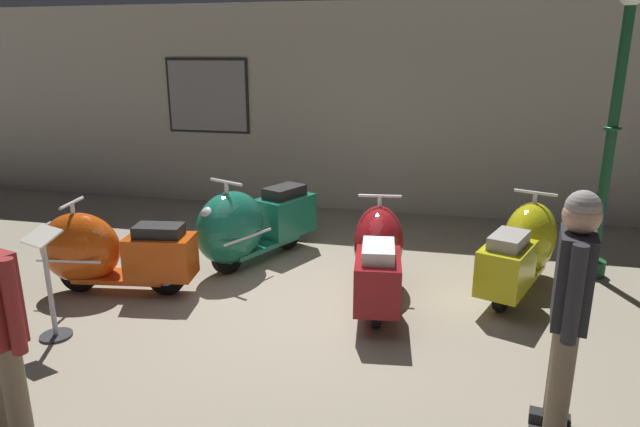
{
  "coord_description": "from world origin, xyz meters",
  "views": [
    {
      "loc": [
        1.31,
        -4.84,
        2.46
      ],
      "look_at": [
        0.01,
        0.83,
        0.77
      ],
      "focal_mm": 31.0,
      "sensor_mm": 36.0,
      "label": 1
    }
  ],
  "objects_px": {
    "scooter_2": "(378,254)",
    "info_stanchion": "(50,294)",
    "scooter_0": "(105,252)",
    "visitor_0": "(570,301)",
    "lamppost": "(612,132)",
    "scooter_3": "(523,247)",
    "scooter_1": "(248,225)"
  },
  "relations": [
    {
      "from": "scooter_1",
      "to": "scooter_3",
      "type": "height_order",
      "value": "scooter_1"
    },
    {
      "from": "info_stanchion",
      "to": "visitor_0",
      "type": "bearing_deg",
      "value": -5.82
    },
    {
      "from": "scooter_1",
      "to": "info_stanchion",
      "type": "relative_size",
      "value": 1.81
    },
    {
      "from": "lamppost",
      "to": "visitor_0",
      "type": "xyz_separation_m",
      "value": [
        -0.92,
        -3.07,
        -0.68
      ]
    },
    {
      "from": "scooter_1",
      "to": "lamppost",
      "type": "xyz_separation_m",
      "value": [
        3.97,
        0.56,
        1.15
      ]
    },
    {
      "from": "scooter_2",
      "to": "info_stanchion",
      "type": "relative_size",
      "value": 1.69
    },
    {
      "from": "scooter_2",
      "to": "scooter_3",
      "type": "distance_m",
      "value": 1.59
    },
    {
      "from": "scooter_2",
      "to": "scooter_3",
      "type": "relative_size",
      "value": 1.0
    },
    {
      "from": "scooter_1",
      "to": "lamppost",
      "type": "relative_size",
      "value": 0.58
    },
    {
      "from": "visitor_0",
      "to": "scooter_3",
      "type": "bearing_deg",
      "value": -82.18
    },
    {
      "from": "scooter_1",
      "to": "info_stanchion",
      "type": "bearing_deg",
      "value": -2.92
    },
    {
      "from": "visitor_0",
      "to": "info_stanchion",
      "type": "distance_m",
      "value": 4.2
    },
    {
      "from": "scooter_3",
      "to": "info_stanchion",
      "type": "distance_m",
      "value": 4.69
    },
    {
      "from": "scooter_2",
      "to": "info_stanchion",
      "type": "xyz_separation_m",
      "value": [
        -2.71,
        -1.52,
        -0.05
      ]
    },
    {
      "from": "scooter_1",
      "to": "scooter_3",
      "type": "xyz_separation_m",
      "value": [
        3.11,
        -0.01,
        -0.03
      ]
    },
    {
      "from": "info_stanchion",
      "to": "scooter_1",
      "type": "bearing_deg",
      "value": 62.47
    },
    {
      "from": "scooter_2",
      "to": "scooter_3",
      "type": "height_order",
      "value": "scooter_2"
    },
    {
      "from": "scooter_3",
      "to": "scooter_2",
      "type": "bearing_deg",
      "value": 131.86
    },
    {
      "from": "scooter_0",
      "to": "visitor_0",
      "type": "height_order",
      "value": "visitor_0"
    },
    {
      "from": "lamppost",
      "to": "scooter_2",
      "type": "bearing_deg",
      "value": -154.33
    },
    {
      "from": "scooter_0",
      "to": "visitor_0",
      "type": "relative_size",
      "value": 1.0
    },
    {
      "from": "scooter_1",
      "to": "lamppost",
      "type": "distance_m",
      "value": 4.17
    },
    {
      "from": "scooter_0",
      "to": "visitor_0",
      "type": "distance_m",
      "value": 4.5
    },
    {
      "from": "scooter_3",
      "to": "info_stanchion",
      "type": "relative_size",
      "value": 1.7
    },
    {
      "from": "scooter_3",
      "to": "lamppost",
      "type": "bearing_deg",
      "value": -35.17
    },
    {
      "from": "scooter_0",
      "to": "scooter_1",
      "type": "xyz_separation_m",
      "value": [
        1.19,
        1.11,
        0.05
      ]
    },
    {
      "from": "scooter_2",
      "to": "info_stanchion",
      "type": "distance_m",
      "value": 3.11
    },
    {
      "from": "scooter_1",
      "to": "scooter_3",
      "type": "relative_size",
      "value": 1.07
    },
    {
      "from": "scooter_0",
      "to": "lamppost",
      "type": "distance_m",
      "value": 5.55
    },
    {
      "from": "scooter_0",
      "to": "scooter_2",
      "type": "xyz_separation_m",
      "value": [
        2.82,
        0.54,
        0.01
      ]
    },
    {
      "from": "lamppost",
      "to": "info_stanchion",
      "type": "xyz_separation_m",
      "value": [
        -5.06,
        -2.65,
        -1.23
      ]
    },
    {
      "from": "scooter_0",
      "to": "lamppost",
      "type": "relative_size",
      "value": 0.53
    }
  ]
}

